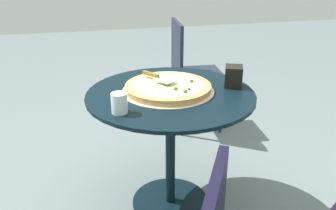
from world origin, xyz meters
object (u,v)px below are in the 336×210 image
object	(u,v)px
pizza_on_tray	(168,88)
napkin_dispenser	(234,76)
drinking_cup	(119,103)
patio_chair_far	(190,67)
pizza_server	(158,77)
patio_table	(170,122)

from	to	relation	value
pizza_on_tray	napkin_dispenser	distance (m)	0.35
pizza_on_tray	drinking_cup	distance (m)	0.34
patio_chair_far	napkin_dispenser	bearing A→B (deg)	87.81
pizza_server	napkin_dispenser	size ratio (longest dim) A/B	1.82
drinking_cup	patio_chair_far	bearing A→B (deg)	-120.39
pizza_server	patio_chair_far	size ratio (longest dim) A/B	0.23
pizza_server	drinking_cup	bearing A→B (deg)	49.73
patio_table	drinking_cup	bearing A→B (deg)	33.80
pizza_on_tray	patio_chair_far	size ratio (longest dim) A/B	0.55
drinking_cup	napkin_dispenser	xyz separation A→B (m)	(-0.62, -0.20, 0.01)
napkin_dispenser	patio_chair_far	xyz separation A→B (m)	(-0.04, -0.92, -0.23)
patio_table	drinking_cup	size ratio (longest dim) A/B	9.33
napkin_dispenser	pizza_on_tray	bearing A→B (deg)	-69.10
pizza_on_tray	pizza_server	xyz separation A→B (m)	(0.04, -0.06, 0.04)
pizza_on_tray	drinking_cup	bearing A→B (deg)	37.82
pizza_on_tray	napkin_dispenser	xyz separation A→B (m)	(-0.35, 0.01, 0.04)
pizza_on_tray	pizza_server	bearing A→B (deg)	-55.24
drinking_cup	pizza_server	bearing A→B (deg)	-130.27
patio_table	napkin_dispenser	xyz separation A→B (m)	(-0.34, -0.02, 0.22)
drinking_cup	napkin_dispenser	world-z (taller)	napkin_dispenser
pizza_server	napkin_dispenser	world-z (taller)	napkin_dispenser
pizza_server	napkin_dispenser	distance (m)	0.40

